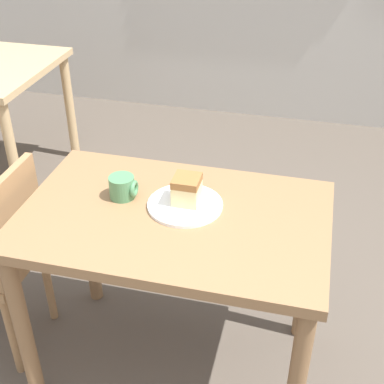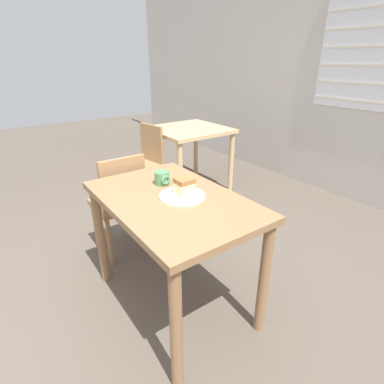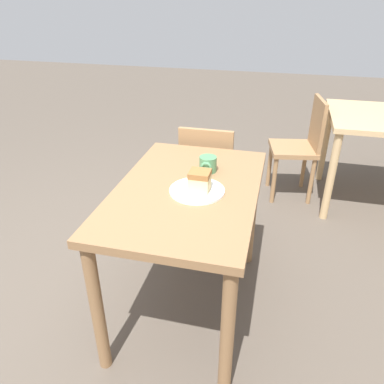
# 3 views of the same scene
# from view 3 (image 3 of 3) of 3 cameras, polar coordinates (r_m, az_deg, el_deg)

# --- Properties ---
(ground_plane) EXTENTS (14.00, 14.00, 0.00)m
(ground_plane) POSITION_cam_3_polar(r_m,az_deg,el_deg) (2.39, -11.70, -15.48)
(ground_plane) COLOR brown
(dining_table_near) EXTENTS (1.07, 0.69, 0.78)m
(dining_table_near) POSITION_cam_3_polar(r_m,az_deg,el_deg) (1.90, -0.72, -2.60)
(dining_table_near) COLOR olive
(dining_table_near) RESTS_ON ground_plane
(dining_table_far) EXTENTS (0.82, 0.84, 0.77)m
(dining_table_far) POSITION_cam_3_polar(r_m,az_deg,el_deg) (3.35, 27.05, 8.25)
(dining_table_far) COLOR tan
(dining_table_far) RESTS_ON ground_plane
(chair_near_window) EXTENTS (0.37, 0.37, 0.87)m
(chair_near_window) POSITION_cam_3_polar(r_m,az_deg,el_deg) (2.61, 2.49, 2.19)
(chair_near_window) COLOR #9E754C
(chair_near_window) RESTS_ON ground_plane
(chair_far_corner) EXTENTS (0.43, 0.43, 0.87)m
(chair_far_corner) POSITION_cam_3_polar(r_m,az_deg,el_deg) (3.30, 16.26, 6.94)
(chair_far_corner) COLOR #9E754C
(chair_far_corner) RESTS_ON ground_plane
(plate) EXTENTS (0.27, 0.27, 0.01)m
(plate) POSITION_cam_3_polar(r_m,az_deg,el_deg) (1.80, 0.76, 0.23)
(plate) COLOR white
(plate) RESTS_ON dining_table_near
(cake_slice) EXTENTS (0.09, 0.10, 0.10)m
(cake_slice) POSITION_cam_3_polar(r_m,az_deg,el_deg) (1.77, 1.19, 1.73)
(cake_slice) COLOR beige
(cake_slice) RESTS_ON plate
(coffee_mug) EXTENTS (0.10, 0.09, 0.08)m
(coffee_mug) POSITION_cam_3_polar(r_m,az_deg,el_deg) (1.99, 2.42, 4.24)
(coffee_mug) COLOR #4C8456
(coffee_mug) RESTS_ON dining_table_near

